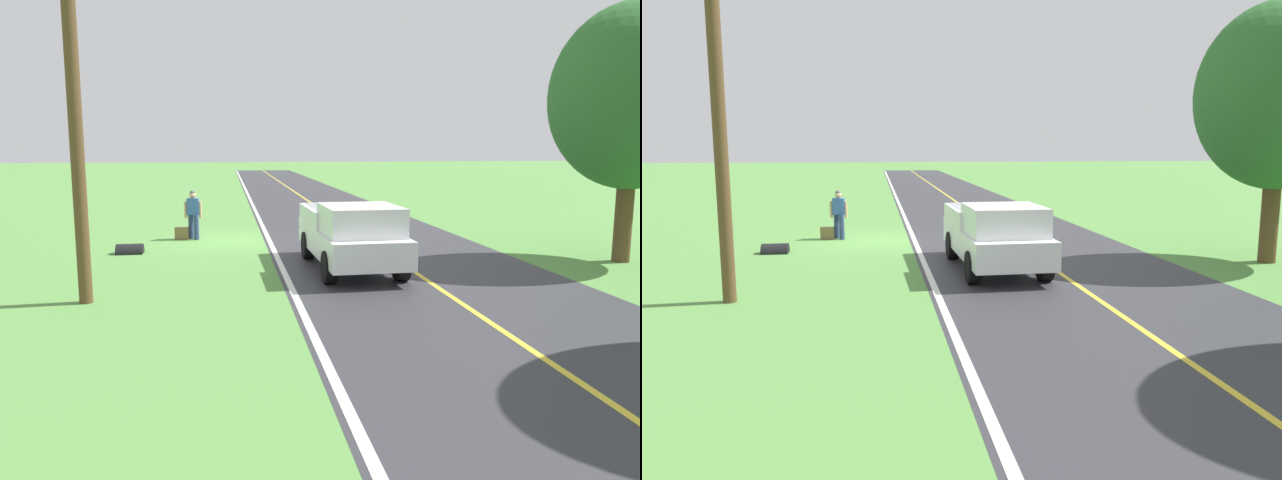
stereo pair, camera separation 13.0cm
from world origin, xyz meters
TOP-DOWN VIEW (x-y plane):
  - ground_plane at (0.00, 0.00)m, footprint 200.00×200.00m
  - road_surface at (-4.77, 0.00)m, footprint 7.17×120.00m
  - lane_edge_line at (-1.37, 0.00)m, footprint 0.16×117.60m
  - lane_centre_line at (-4.77, 0.00)m, footprint 0.14×117.60m
  - hitchhiker_walking at (1.25, -0.55)m, footprint 0.62×0.53m
  - suitcase_carried at (1.68, -0.51)m, footprint 0.48×0.24m
  - pickup_truck_passing at (-3.19, 5.64)m, footprint 2.20×5.45m
  - tree_far_side_near at (-11.08, 5.60)m, footprint 4.46×4.46m
  - utility_pole_roadside at (3.08, 8.07)m, footprint 0.28×0.28m
  - drainage_culvert at (3.07, 2.09)m, footprint 0.80×0.60m

SIDE VIEW (x-z plane):
  - ground_plane at x=0.00m, z-range 0.00..0.00m
  - drainage_culvert at x=3.07m, z-range -0.30..0.30m
  - road_surface at x=-4.77m, z-range 0.00..0.00m
  - lane_edge_line at x=-1.37m, z-range 0.00..0.01m
  - lane_centre_line at x=-4.77m, z-range 0.00..0.01m
  - suitcase_carried at x=1.68m, z-range 0.00..0.44m
  - pickup_truck_passing at x=-3.19m, z-range 0.06..1.88m
  - hitchhiker_walking at x=1.25m, z-range 0.11..1.85m
  - utility_pole_roadside at x=3.08m, z-range 0.00..7.09m
  - tree_far_side_near at x=-11.08m, z-range 1.02..8.23m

